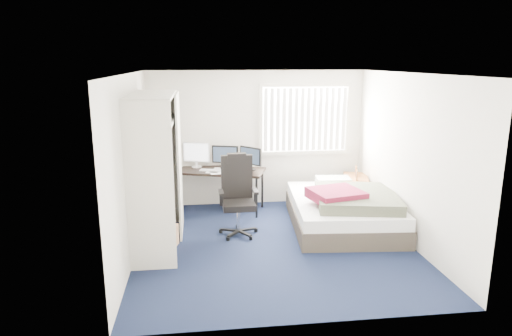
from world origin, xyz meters
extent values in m
plane|color=black|center=(0.00, 0.00, 0.00)|extent=(4.20, 4.20, 0.00)
plane|color=silver|center=(0.00, 2.10, 1.25)|extent=(4.00, 0.00, 4.00)
plane|color=silver|center=(0.00, -2.10, 1.25)|extent=(4.00, 0.00, 4.00)
plane|color=silver|center=(-2.00, 0.00, 1.25)|extent=(0.00, 4.20, 4.20)
plane|color=silver|center=(2.00, 0.00, 1.25)|extent=(0.00, 4.20, 4.20)
plane|color=white|center=(0.00, 0.00, 2.50)|extent=(4.20, 4.20, 0.00)
cube|color=white|center=(0.90, 2.08, 1.60)|extent=(1.60, 0.02, 1.20)
cube|color=beige|center=(0.90, 2.05, 2.23)|extent=(1.72, 0.06, 0.06)
cube|color=beige|center=(0.90, 2.05, 0.97)|extent=(1.72, 0.06, 0.06)
cube|color=white|center=(0.90, 2.02, 1.60)|extent=(1.60, 0.04, 1.16)
cube|color=beige|center=(-1.70, -0.60, 1.10)|extent=(0.60, 0.04, 2.20)
cube|color=beige|center=(-1.70, 1.20, 1.10)|extent=(0.60, 0.04, 2.20)
cube|color=beige|center=(-1.70, 0.30, 2.20)|extent=(0.60, 1.80, 0.04)
cube|color=beige|center=(-1.70, 0.30, 1.82)|extent=(0.56, 1.74, 0.03)
cylinder|color=silver|center=(-1.70, 0.30, 1.70)|extent=(0.03, 1.72, 0.03)
cube|color=#26262B|center=(-1.70, 0.20, 1.25)|extent=(0.38, 1.10, 0.90)
cube|color=beige|center=(-1.38, 0.75, 1.10)|extent=(0.03, 0.90, 2.20)
cube|color=white|center=(-1.70, -0.15, 1.96)|extent=(0.38, 0.30, 0.24)
cube|color=gray|center=(-1.70, 0.35, 1.95)|extent=(0.34, 0.28, 0.22)
cube|color=black|center=(-0.69, 1.73, 0.74)|extent=(1.68, 1.14, 0.04)
cylinder|color=black|center=(-1.46, 1.66, 0.36)|extent=(0.04, 0.04, 0.72)
cylinder|color=black|center=(-1.28, 2.23, 0.36)|extent=(0.04, 0.04, 0.72)
cylinder|color=black|center=(-0.11, 1.23, 0.36)|extent=(0.04, 0.04, 0.72)
cylinder|color=black|center=(0.07, 1.80, 0.36)|extent=(0.04, 0.04, 0.72)
cube|color=white|center=(-1.12, 1.99, 1.04)|extent=(0.49, 0.18, 0.36)
cube|color=white|center=(-1.12, 1.99, 1.04)|extent=(0.43, 0.14, 0.31)
cube|color=black|center=(-0.61, 1.83, 1.02)|extent=(0.47, 0.17, 0.32)
cube|color=#1E2838|center=(-0.61, 1.83, 1.02)|extent=(0.41, 0.14, 0.27)
cube|color=black|center=(-0.16, 1.65, 1.02)|extent=(0.47, 0.17, 0.32)
cube|color=#1E2838|center=(-0.16, 1.65, 1.02)|extent=(0.41, 0.14, 0.27)
cube|color=white|center=(-0.87, 1.68, 0.76)|extent=(0.42, 0.25, 0.02)
cube|color=black|center=(-0.58, 1.59, 0.77)|extent=(0.09, 0.11, 0.02)
cylinder|color=silver|center=(-0.42, 1.59, 0.84)|extent=(0.08, 0.08, 0.16)
cube|color=white|center=(-0.69, 1.73, 0.76)|extent=(0.37, 0.36, 0.00)
cube|color=black|center=(-0.49, 0.48, 0.06)|extent=(0.60, 0.60, 0.12)
cylinder|color=silver|center=(-0.49, 0.48, 0.27)|extent=(0.06, 0.06, 0.39)
cube|color=black|center=(-0.49, 0.48, 0.49)|extent=(0.50, 0.50, 0.10)
cube|color=black|center=(-0.49, 0.71, 0.89)|extent=(0.49, 0.10, 0.69)
cube|color=black|center=(-0.49, 0.71, 1.18)|extent=(0.30, 0.12, 0.16)
cube|color=black|center=(-0.76, 0.48, 0.70)|extent=(0.07, 0.28, 0.04)
cube|color=black|center=(-0.22, 0.49, 0.70)|extent=(0.07, 0.28, 0.04)
cube|color=white|center=(-0.45, 1.85, 0.23)|extent=(0.38, 0.35, 0.03)
cylinder|color=white|center=(-0.52, 1.73, 0.11)|extent=(0.04, 0.04, 0.22)
cylinder|color=white|center=(-0.58, 1.88, 0.11)|extent=(0.04, 0.04, 0.22)
cylinder|color=white|center=(-0.31, 1.82, 0.11)|extent=(0.04, 0.04, 0.22)
cylinder|color=white|center=(-0.38, 1.97, 0.11)|extent=(0.04, 0.04, 0.22)
cube|color=brown|center=(1.75, 1.49, 0.57)|extent=(0.66, 0.95, 0.04)
cube|color=brown|center=(1.47, 1.17, 0.28)|extent=(0.05, 0.05, 0.55)
cube|color=brown|center=(1.69, 1.92, 0.28)|extent=(0.05, 0.05, 0.55)
cube|color=brown|center=(1.81, 1.07, 0.28)|extent=(0.05, 0.05, 0.55)
cube|color=brown|center=(2.03, 1.82, 0.28)|extent=(0.05, 0.05, 0.55)
cube|color=brown|center=(1.69, 1.31, 0.68)|extent=(0.06, 0.14, 0.18)
cube|color=brown|center=(1.79, 1.62, 0.68)|extent=(0.06, 0.14, 0.18)
cube|color=#3C342B|center=(1.25, 0.67, 0.14)|extent=(1.82, 2.32, 0.28)
cube|color=white|center=(1.25, 0.67, 0.37)|extent=(1.78, 2.28, 0.20)
cube|color=silver|center=(1.32, 1.48, 0.54)|extent=(0.63, 0.45, 0.14)
cube|color=#3D4131|center=(1.38, 0.41, 0.55)|extent=(1.46, 1.56, 0.18)
cube|color=maroon|center=(1.02, 0.34, 0.63)|extent=(0.89, 0.85, 0.16)
cube|color=tan|center=(-1.65, 0.15, 0.16)|extent=(0.49, 0.41, 0.32)
camera|label=1|loc=(-1.06, -6.24, 2.67)|focal=32.00mm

